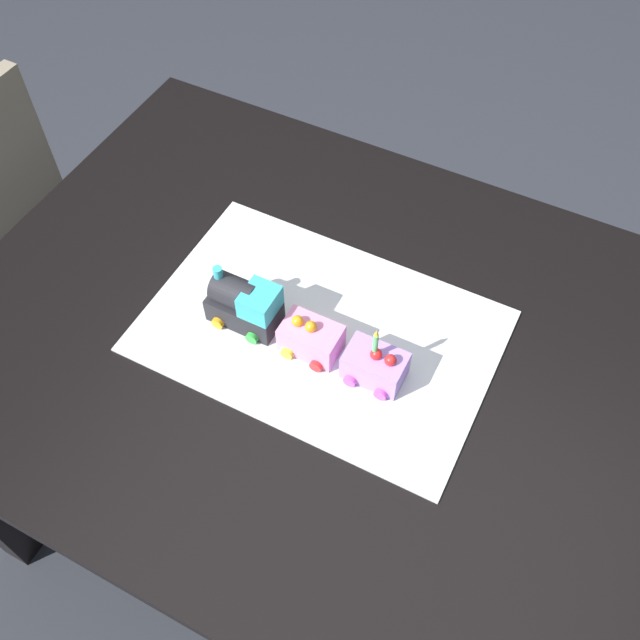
{
  "coord_description": "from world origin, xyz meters",
  "views": [
    {
      "loc": [
        0.27,
        -0.62,
        1.76
      ],
      "look_at": [
        -0.05,
        0.01,
        0.77
      ],
      "focal_mm": 40.06,
      "sensor_mm": 36.0,
      "label": 1
    }
  ],
  "objects_px": {
    "cake_locomotive": "(244,304)",
    "dining_table": "(342,380)",
    "cake_car_hopper_lavender": "(375,365)",
    "birthday_candle": "(376,341)",
    "cake_car_tanker_bubblegum": "(311,338)"
  },
  "relations": [
    {
      "from": "birthday_candle",
      "to": "dining_table",
      "type": "bearing_deg",
      "value": 157.74
    },
    {
      "from": "dining_table",
      "to": "birthday_candle",
      "type": "relative_size",
      "value": 26.11
    },
    {
      "from": "cake_car_hopper_lavender",
      "to": "cake_car_tanker_bubblegum",
      "type": "bearing_deg",
      "value": 180.0
    },
    {
      "from": "cake_locomotive",
      "to": "dining_table",
      "type": "bearing_deg",
      "value": 8.58
    },
    {
      "from": "cake_car_tanker_bubblegum",
      "to": "birthday_candle",
      "type": "distance_m",
      "value": 0.13
    },
    {
      "from": "cake_locomotive",
      "to": "birthday_candle",
      "type": "bearing_deg",
      "value": -0.0
    },
    {
      "from": "dining_table",
      "to": "cake_locomotive",
      "type": "bearing_deg",
      "value": -171.42
    },
    {
      "from": "cake_locomotive",
      "to": "cake_car_tanker_bubblegum",
      "type": "xyz_separation_m",
      "value": [
        0.13,
        -0.0,
        -0.02
      ]
    },
    {
      "from": "cake_locomotive",
      "to": "cake_car_hopper_lavender",
      "type": "distance_m",
      "value": 0.25
    },
    {
      "from": "cake_locomotive",
      "to": "cake_car_hopper_lavender",
      "type": "bearing_deg",
      "value": -0.0
    },
    {
      "from": "dining_table",
      "to": "cake_locomotive",
      "type": "height_order",
      "value": "cake_locomotive"
    },
    {
      "from": "cake_car_hopper_lavender",
      "to": "birthday_candle",
      "type": "xyz_separation_m",
      "value": [
        -0.0,
        0.0,
        0.07
      ]
    },
    {
      "from": "cake_car_hopper_lavender",
      "to": "cake_locomotive",
      "type": "bearing_deg",
      "value": 180.0
    },
    {
      "from": "dining_table",
      "to": "cake_car_hopper_lavender",
      "type": "bearing_deg",
      "value": -21.14
    },
    {
      "from": "cake_car_hopper_lavender",
      "to": "dining_table",
      "type": "bearing_deg",
      "value": 158.86
    }
  ]
}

